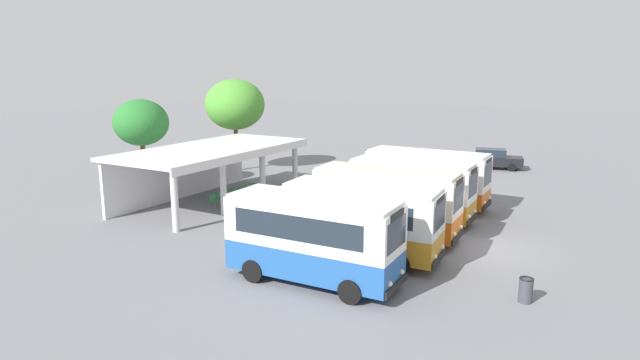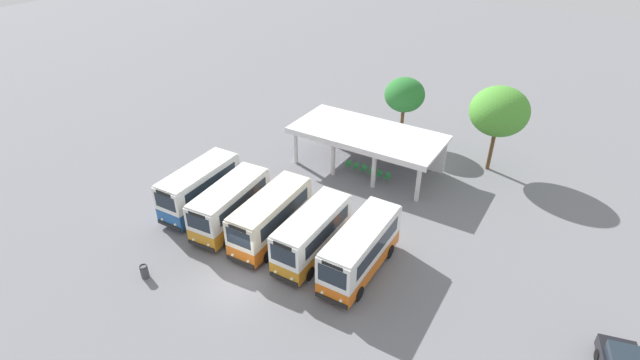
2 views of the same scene
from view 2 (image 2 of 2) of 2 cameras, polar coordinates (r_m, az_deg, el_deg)
ground_plane at (r=29.95m, az=-9.85°, el=-11.87°), size 180.00×180.00×0.00m
city_bus_nearest_orange at (r=35.61m, az=-14.21°, el=-0.79°), size 2.52×6.80×3.35m
city_bus_second_in_row at (r=33.38m, az=-10.68°, el=-2.84°), size 2.74×6.89×3.23m
city_bus_middle_cream at (r=31.72m, az=-5.89°, el=-4.33°), size 2.53×7.10×3.33m
city_bus_fourth_amber at (r=30.18m, az=-0.92°, el=-6.38°), size 2.30×6.62×3.26m
city_bus_fifth_blue at (r=29.10m, az=4.88°, el=-8.15°), size 2.37×7.12×3.31m
terminal_canopy at (r=39.95m, az=6.06°, el=5.13°), size 12.38×5.86×3.40m
waiting_chair_end_by_column at (r=40.11m, az=3.40°, el=1.93°), size 0.45×0.45×0.86m
waiting_chair_second_from_end at (r=39.82m, az=4.33°, el=1.65°), size 0.45×0.45×0.86m
waiting_chair_middle_seat at (r=39.55m, az=5.28°, el=1.38°), size 0.45×0.45×0.86m
waiting_chair_fourth_seat at (r=39.21m, az=6.17°, el=1.04°), size 0.45×0.45×0.86m
waiting_chair_fifth_seat at (r=38.94m, az=7.13°, el=0.73°), size 0.45×0.45×0.86m
waiting_chair_far_end_seat at (r=38.70m, az=8.11°, el=0.44°), size 0.45×0.45×0.86m
roadside_tree_behind_canopy at (r=43.95m, az=10.11°, el=10.01°), size 3.62×3.62×6.06m
roadside_tree_east_of_canopy at (r=40.61m, az=20.69°, el=7.69°), size 4.66×4.66×7.23m
litter_bin_apron at (r=31.36m, az=-20.30°, el=-10.25°), size 0.49×0.49×0.90m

